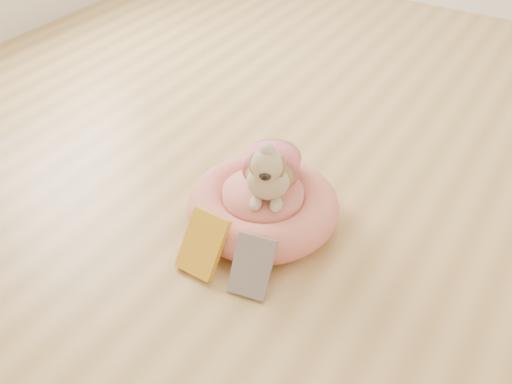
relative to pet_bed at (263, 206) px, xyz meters
The scene contains 5 objects.
floor 0.46m from the pet_bed, 124.23° to the left, with size 4.50×4.50×0.00m, color #B1884A.
pet_bed is the anchor object (origin of this frame).
dog 0.21m from the pet_bed, 65.30° to the left, with size 0.25×0.37×0.27m, color brown, non-canonical shape.
book_yellow 0.32m from the pet_bed, 100.20° to the right, with size 0.15×0.03×0.22m, color #FCF81A.
book_white 0.34m from the pet_bed, 65.17° to the right, with size 0.13×0.02×0.21m, color silver.
Camera 1 is at (1.12, -1.82, 1.47)m, focal length 40.00 mm.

